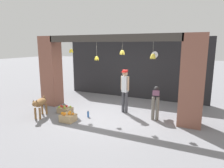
% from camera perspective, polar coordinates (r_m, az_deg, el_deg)
% --- Properties ---
extents(ground_plane, '(60.00, 60.00, 0.00)m').
position_cam_1_polar(ground_plane, '(7.25, -1.39, -8.95)').
color(ground_plane, slate).
extents(shop_back_wall, '(6.77, 0.12, 2.83)m').
position_cam_1_polar(shop_back_wall, '(9.48, 6.12, 4.56)').
color(shop_back_wall, '#232326').
rests_on(shop_back_wall, ground_plane).
extents(shop_pillar_left, '(0.70, 0.60, 2.83)m').
position_cam_1_polar(shop_pillar_left, '(8.67, -16.98, 3.53)').
color(shop_pillar_left, brown).
rests_on(shop_pillar_left, ground_plane).
extents(shop_pillar_right, '(0.70, 0.60, 2.83)m').
position_cam_1_polar(shop_pillar_right, '(6.50, 21.98, 0.81)').
color(shop_pillar_right, brown).
rests_on(shop_pillar_right, ground_plane).
extents(storefront_awning, '(4.87, 0.25, 0.90)m').
position_cam_1_polar(storefront_awning, '(6.92, -0.97, 12.76)').
color(storefront_awning, '#3D3833').
extents(dog, '(0.48, 0.96, 0.71)m').
position_cam_1_polar(dog, '(7.38, -19.90, -5.27)').
color(dog, olive).
rests_on(dog, ground_plane).
extents(shopkeeper, '(0.34, 0.27, 1.60)m').
position_cam_1_polar(shopkeeper, '(7.32, 3.71, -1.15)').
color(shopkeeper, '#424247').
rests_on(shopkeeper, ground_plane).
extents(worker_stooping, '(0.33, 0.79, 1.03)m').
position_cam_1_polar(worker_stooping, '(6.99, 12.40, -4.12)').
color(worker_stooping, '#6B665B').
rests_on(worker_stooping, ground_plane).
extents(fruit_crate_oranges, '(0.46, 0.40, 0.32)m').
position_cam_1_polar(fruit_crate_oranges, '(6.83, -12.46, -9.29)').
color(fruit_crate_oranges, tan).
rests_on(fruit_crate_oranges, ground_plane).
extents(fruit_crate_apples, '(0.50, 0.36, 0.28)m').
position_cam_1_polar(fruit_crate_apples, '(7.68, -13.26, -7.18)').
color(fruit_crate_apples, tan).
rests_on(fruit_crate_apples, ground_plane).
extents(water_bottle, '(0.07, 0.07, 0.23)m').
position_cam_1_polar(water_bottle, '(7.10, -6.84, -8.58)').
color(water_bottle, '#2D60AD').
rests_on(water_bottle, ground_plane).
extents(wall_clock, '(0.31, 0.03, 0.31)m').
position_cam_1_polar(wall_clock, '(9.08, 12.11, 8.19)').
color(wall_clock, black).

